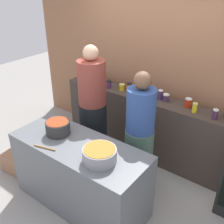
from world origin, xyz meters
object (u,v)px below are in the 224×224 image
(preserve_jar_3, at_px, (129,87))
(cooking_pot_center, at_px, (100,155))
(preserve_jar_5, at_px, (146,93))
(preserve_jar_1, at_px, (109,84))
(preserve_jar_10, at_px, (195,108))
(bread_crate, at_px, (17,162))
(preserve_jar_4, at_px, (133,90))
(preserve_jar_2, at_px, (122,87))
(preserve_jar_6, at_px, (153,95))
(wooden_spoon, at_px, (45,148))
(cook_in_cap, at_px, (139,140))
(preserve_jar_9, at_px, (188,103))
(preserve_jar_11, at_px, (215,114))
(cooking_pot_left, at_px, (58,128))
(preserve_jar_8, at_px, (166,98))
(preserve_jar_7, at_px, (160,95))
(preserve_jar_0, at_px, (98,79))
(cook_with_tongs, at_px, (93,115))

(preserve_jar_3, height_order, cooking_pot_center, preserve_jar_3)
(preserve_jar_5, xyz_separation_m, cooking_pot_center, (0.34, -1.50, -0.09))
(preserve_jar_1, relative_size, cooking_pot_center, 0.36)
(preserve_jar_3, distance_m, preserve_jar_5, 0.31)
(preserve_jar_10, distance_m, bread_crate, 2.68)
(preserve_jar_4, bearing_deg, preserve_jar_1, -173.96)
(preserve_jar_1, height_order, preserve_jar_10, preserve_jar_10)
(preserve_jar_2, bearing_deg, preserve_jar_6, 2.40)
(wooden_spoon, distance_m, cook_in_cap, 1.18)
(preserve_jar_1, relative_size, preserve_jar_9, 0.99)
(preserve_jar_6, height_order, wooden_spoon, preserve_jar_6)
(preserve_jar_11, bearing_deg, preserve_jar_2, 177.80)
(preserve_jar_11, xyz_separation_m, cooking_pot_center, (-0.72, -1.42, -0.10))
(bread_crate, bearing_deg, cooking_pot_left, 9.75)
(preserve_jar_8, height_order, cooking_pot_left, preserve_jar_8)
(preserve_jar_7, relative_size, preserve_jar_11, 1.07)
(bread_crate, bearing_deg, preserve_jar_9, 39.54)
(preserve_jar_0, relative_size, preserve_jar_8, 1.00)
(preserve_jar_6, bearing_deg, preserve_jar_5, 178.33)
(preserve_jar_9, distance_m, wooden_spoon, 1.99)
(preserve_jar_11, height_order, cooking_pot_left, preserve_jar_11)
(cooking_pot_left, bearing_deg, preserve_jar_11, 41.96)
(preserve_jar_2, height_order, preserve_jar_9, preserve_jar_9)
(preserve_jar_3, xyz_separation_m, preserve_jar_10, (1.09, -0.07, 0.00))
(cooking_pot_left, bearing_deg, preserve_jar_8, 62.74)
(preserve_jar_9, bearing_deg, preserve_jar_7, 179.78)
(cook_with_tongs, bearing_deg, preserve_jar_1, 106.12)
(bread_crate, bearing_deg, preserve_jar_11, 32.34)
(preserve_jar_3, xyz_separation_m, preserve_jar_4, (0.10, -0.04, -0.01))
(bread_crate, bearing_deg, preserve_jar_5, 51.04)
(preserve_jar_11, bearing_deg, preserve_jar_9, 164.64)
(preserve_jar_9, xyz_separation_m, cooking_pot_center, (-0.31, -1.53, -0.10))
(preserve_jar_0, bearing_deg, preserve_jar_9, 0.09)
(preserve_jar_0, height_order, preserve_jar_7, preserve_jar_7)
(preserve_jar_0, relative_size, preserve_jar_6, 0.98)
(wooden_spoon, bearing_deg, cooking_pot_center, 17.88)
(cook_with_tongs, bearing_deg, preserve_jar_11, 22.03)
(preserve_jar_4, xyz_separation_m, bread_crate, (-1.05, -1.50, -0.93))
(cooking_pot_left, relative_size, cook_in_cap, 0.18)
(preserve_jar_3, bearing_deg, cooking_pot_left, -94.01)
(preserve_jar_11, bearing_deg, wooden_spoon, -129.77)
(cooking_pot_center, relative_size, cook_in_cap, 0.22)
(preserve_jar_5, relative_size, preserve_jar_7, 0.74)
(preserve_jar_6, distance_m, preserve_jar_10, 0.66)
(preserve_jar_1, xyz_separation_m, preserve_jar_9, (1.28, 0.11, 0.00))
(preserve_jar_3, relative_size, preserve_jar_5, 1.20)
(preserve_jar_2, relative_size, preserve_jar_6, 0.90)
(cooking_pot_center, bearing_deg, cook_with_tongs, 134.33)
(preserve_jar_6, relative_size, cooking_pot_center, 0.31)
(cooking_pot_center, relative_size, bread_crate, 0.91)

